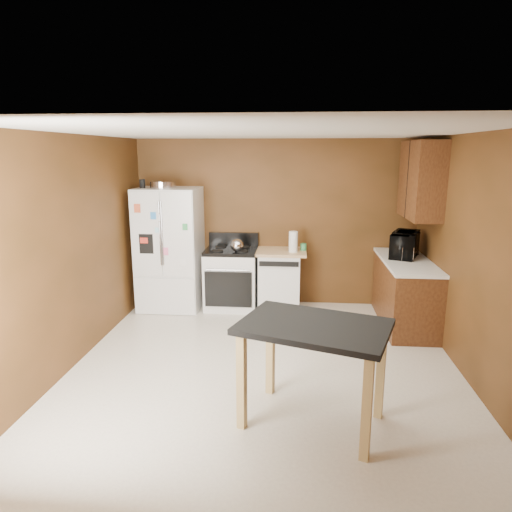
# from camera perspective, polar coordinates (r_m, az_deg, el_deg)

# --- Properties ---
(floor) EXTENTS (4.50, 4.50, 0.00)m
(floor) POSITION_cam_1_polar(r_m,az_deg,el_deg) (5.17, 1.12, -13.62)
(floor) COLOR silver
(floor) RESTS_ON ground
(ceiling) EXTENTS (4.50, 4.50, 0.00)m
(ceiling) POSITION_cam_1_polar(r_m,az_deg,el_deg) (4.63, 1.26, 15.27)
(ceiling) COLOR white
(ceiling) RESTS_ON ground
(wall_back) EXTENTS (4.20, 0.00, 4.20)m
(wall_back) POSITION_cam_1_polar(r_m,az_deg,el_deg) (6.95, 2.46, 4.14)
(wall_back) COLOR brown
(wall_back) RESTS_ON ground
(wall_front) EXTENTS (4.20, 0.00, 4.20)m
(wall_front) POSITION_cam_1_polar(r_m,az_deg,el_deg) (2.61, -2.27, -11.02)
(wall_front) COLOR brown
(wall_front) RESTS_ON ground
(wall_left) EXTENTS (0.00, 4.50, 4.50)m
(wall_left) POSITION_cam_1_polar(r_m,az_deg,el_deg) (5.32, -22.03, 0.46)
(wall_left) COLOR brown
(wall_left) RESTS_ON ground
(wall_right) EXTENTS (0.00, 4.50, 4.50)m
(wall_right) POSITION_cam_1_polar(r_m,az_deg,el_deg) (5.06, 25.63, -0.46)
(wall_right) COLOR brown
(wall_right) RESTS_ON ground
(roasting_pan) EXTENTS (0.37, 0.37, 0.09)m
(roasting_pan) POSITION_cam_1_polar(r_m,az_deg,el_deg) (6.78, -11.57, 8.74)
(roasting_pan) COLOR silver
(roasting_pan) RESTS_ON refrigerator
(pen_cup) EXTENTS (0.08, 0.08, 0.12)m
(pen_cup) POSITION_cam_1_polar(r_m,az_deg,el_deg) (6.80, -14.03, 8.76)
(pen_cup) COLOR black
(pen_cup) RESTS_ON refrigerator
(kettle) EXTENTS (0.19, 0.19, 0.19)m
(kettle) POSITION_cam_1_polar(r_m,az_deg,el_deg) (6.57, -2.39, 1.34)
(kettle) COLOR silver
(kettle) RESTS_ON gas_range
(paper_towel) EXTENTS (0.17, 0.17, 0.30)m
(paper_towel) POSITION_cam_1_polar(r_m,az_deg,el_deg) (6.61, 4.68, 1.79)
(paper_towel) COLOR white
(paper_towel) RESTS_ON dishwasher
(green_canister) EXTENTS (0.12, 0.12, 0.10)m
(green_canister) POSITION_cam_1_polar(r_m,az_deg,el_deg) (6.75, 5.95, 1.14)
(green_canister) COLOR #399455
(green_canister) RESTS_ON dishwasher
(toaster) EXTENTS (0.18, 0.26, 0.18)m
(toaster) POSITION_cam_1_polar(r_m,az_deg,el_deg) (6.43, 18.10, 0.43)
(toaster) COLOR silver
(toaster) RESTS_ON right_cabinets
(microwave) EXTENTS (0.57, 0.67, 0.32)m
(microwave) POSITION_cam_1_polar(r_m,az_deg,el_deg) (6.55, 18.08, 1.25)
(microwave) COLOR black
(microwave) RESTS_ON right_cabinets
(refrigerator) EXTENTS (0.90, 0.80, 1.80)m
(refrigerator) POSITION_cam_1_polar(r_m,az_deg,el_deg) (6.89, -10.72, 0.88)
(refrigerator) COLOR white
(refrigerator) RESTS_ON ground
(gas_range) EXTENTS (0.76, 0.68, 1.10)m
(gas_range) POSITION_cam_1_polar(r_m,az_deg,el_deg) (6.86, -3.08, -2.72)
(gas_range) COLOR white
(gas_range) RESTS_ON ground
(dishwasher) EXTENTS (0.78, 0.63, 0.89)m
(dishwasher) POSITION_cam_1_polar(r_m,az_deg,el_deg) (6.83, 2.95, -2.89)
(dishwasher) COLOR white
(dishwasher) RESTS_ON ground
(right_cabinets) EXTENTS (0.63, 1.58, 2.45)m
(right_cabinets) POSITION_cam_1_polar(r_m,az_deg,el_deg) (6.44, 18.66, -0.35)
(right_cabinets) COLOR brown
(right_cabinets) RESTS_ON ground
(island) EXTENTS (1.41, 1.15, 0.91)m
(island) POSITION_cam_1_polar(r_m,az_deg,el_deg) (3.92, 7.22, -10.35)
(island) COLOR black
(island) RESTS_ON ground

